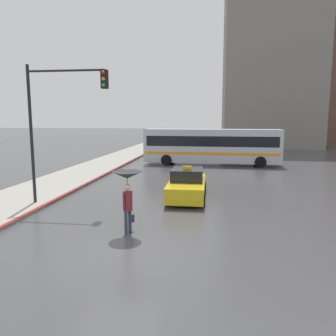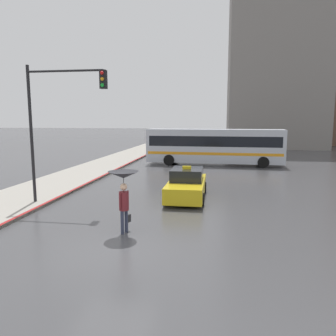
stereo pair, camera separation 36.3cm
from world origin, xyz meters
name	(u,v)px [view 2 (the right image)]	position (x,y,z in m)	size (l,w,h in m)	color
ground_plane	(112,251)	(0.00, 0.00, 0.00)	(300.00, 300.00, 0.00)	#424244
taxi	(187,185)	(1.60, 7.33, 0.69)	(1.91, 4.58, 1.67)	gold
city_bus	(214,145)	(2.85, 20.34, 1.78)	(12.07, 3.11, 3.19)	#B2B7C1
pedestrian_with_umbrella	(124,184)	(-0.09, 1.66, 1.78)	(1.08, 1.08, 2.23)	#2D3347
traffic_light	(58,110)	(-4.05, 4.92, 4.45)	(3.77, 0.38, 6.45)	black
building_tower_near	(277,42)	(11.30, 41.86, 15.11)	(13.44, 10.80, 30.22)	gray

